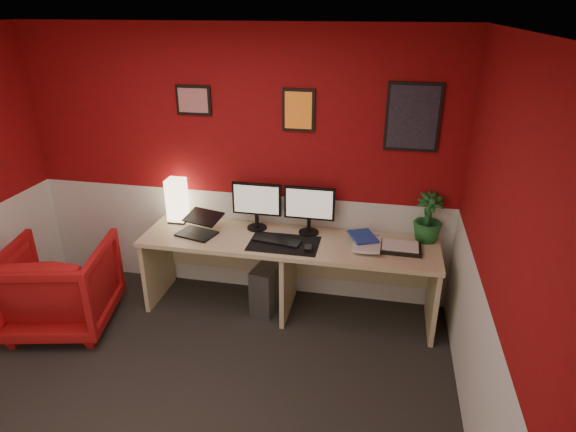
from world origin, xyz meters
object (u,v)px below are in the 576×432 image
Objects in this scene: desk at (288,276)px; pc_tower at (269,286)px; armchair at (60,286)px; potted_plant at (428,218)px; shoji_lamp at (177,202)px; zen_tray at (400,248)px; monitor_left at (256,199)px; monitor_right at (309,203)px; laptop at (196,224)px.

desk is 5.78× the size of pc_tower.
potted_plant is at bearing -177.65° from armchair.
shoji_lamp is at bearing -148.20° from armchair.
shoji_lamp is at bearing 175.02° from zen_tray.
shoji_lamp is 0.92× the size of potted_plant.
shoji_lamp is at bearing 179.18° from monitor_left.
potted_plant is 1.56m from pc_tower.
monitor_right is 1.03m from potted_plant.
laptop is 0.73× the size of pc_tower.
armchair is at bearing -162.79° from desk.
desk is 4.48× the size of monitor_left.
monitor_left is at bearing 179.35° from monitor_right.
monitor_left is at bearing -166.48° from armchair.
zen_tray is at bearing -135.12° from potted_plant.
armchair is at bearing -148.95° from pc_tower.
laptop is 0.57× the size of monitor_left.
potted_plant is 0.51× the size of armchair.
potted_plant is (2.28, 0.04, 0.02)m from shoji_lamp.
laptop is 1.02m from monitor_right.
laptop is 0.57× the size of monitor_right.
monitor_left is 0.48m from monitor_right.
monitor_left reaches higher than desk.
pc_tower is at bearing 22.69° from laptop.
pc_tower is at bearing 171.49° from desk.
desk is 7.43× the size of zen_tray.
zen_tray is at bearing 17.37° from laptop.
desk is 1.34m from potted_plant.
monitor_left is at bearing 144.43° from pc_tower.
monitor_right reaches higher than potted_plant.
zen_tray is 0.41× the size of armchair.
monitor_left and monitor_right have the same top height.
laptop is 0.89m from pc_tower.
shoji_lamp is 0.38m from laptop.
zen_tray is at bearing 0.74° from desk.
pc_tower is (-0.34, -0.15, -0.80)m from monitor_right.
monitor_left is (-0.33, 0.18, 0.66)m from desk.
pc_tower is 1.82m from armchair.
zen_tray is (0.96, 0.01, 0.38)m from desk.
desk is 0.95m from laptop.
monitor_left is 1.34× the size of potted_plant.
monitor_left is (0.50, 0.24, 0.18)m from laptop.
shoji_lamp is at bearing -178.90° from pc_tower.
shoji_lamp is 0.69× the size of monitor_left.
zen_tray is 1.26m from pc_tower.
shoji_lamp is 0.47× the size of armchair.
monitor_left is at bearing 40.75° from laptop.
zen_tray is (2.06, -0.18, -0.18)m from shoji_lamp.
monitor_left reaches higher than pc_tower.
pc_tower is (-1.14, 0.02, -0.52)m from zen_tray.
monitor_right is 2.27m from armchair.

